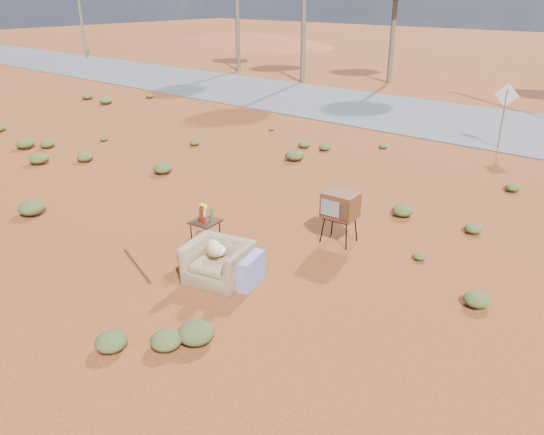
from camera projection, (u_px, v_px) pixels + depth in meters
The scene contains 10 objects.
ground at pixel (215, 264), 10.43m from camera, with size 140.00×140.00×0.00m, color brown.
highway at pixel (485, 125), 21.02m from camera, with size 140.00×7.00×0.04m, color #565659.
dirt_mound at pixel (246, 45), 52.05m from camera, with size 26.00×18.00×2.00m, color brown.
armchair at pixel (223, 258), 9.69m from camera, with size 1.42×1.12×0.98m.
tv_unit at pixel (340, 206), 11.03m from camera, with size 0.74×0.61×1.12m.
side_table at pixel (205, 219), 10.60m from camera, with size 0.56×0.56×1.02m.
rusty_bar at pixel (137, 265), 10.35m from camera, with size 0.04×0.04×1.60m, color #4F1F15.
road_sign at pixel (505, 104), 17.44m from camera, with size 0.78×0.06×2.19m.
utility_pole_west at pixel (79, 2), 39.92m from camera, with size 1.40×0.20×8.00m.
scrub_patch at pixel (312, 189), 13.97m from camera, with size 17.49×8.07×0.33m.
Camera 1 is at (6.75, -6.37, 4.97)m, focal length 35.00 mm.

